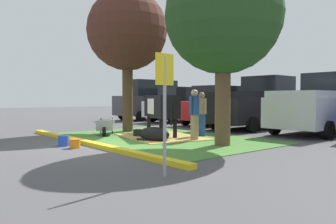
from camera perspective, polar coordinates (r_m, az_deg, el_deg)
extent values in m
plane|color=#4C4C4F|center=(10.15, -10.04, -5.60)|extent=(80.00, 80.00, 0.00)
cube|color=#477A33|center=(11.71, -1.43, -4.44)|extent=(7.73, 5.07, 0.02)
cube|color=yellow|center=(10.27, -13.32, -5.19)|extent=(8.93, 0.24, 0.12)
cube|color=tan|center=(11.88, -1.12, -4.26)|extent=(3.60, 2.97, 0.04)
cylinder|color=#4C3823|center=(13.97, -6.90, 2.86)|extent=(0.43, 0.43, 3.03)
sphere|color=#4C281E|center=(14.24, -6.95, 13.68)|extent=(3.30, 3.30, 3.30)
cylinder|color=brown|center=(9.92, 9.29, 1.80)|extent=(0.46, 0.46, 2.62)
sphere|color=#23471E|center=(10.20, 9.40, 16.01)|extent=(3.42, 3.42, 3.42)
cube|color=black|center=(12.14, -1.19, 0.98)|extent=(2.39, 1.52, 0.80)
cube|color=white|center=(12.29, -1.39, 1.00)|extent=(1.11, 1.01, 0.56)
cylinder|color=black|center=(13.42, -2.78, 1.55)|extent=(0.71, 0.54, 0.58)
cube|color=black|center=(13.73, -3.12, 2.32)|extent=(0.51, 0.41, 0.32)
cube|color=white|center=(13.93, -3.33, 2.16)|extent=(0.19, 0.23, 0.20)
cylinder|color=black|center=(12.95, -3.30, -2.25)|extent=(0.14, 0.14, 0.70)
cylinder|color=black|center=(13.08, -1.22, -2.20)|extent=(0.14, 0.14, 0.70)
cylinder|color=black|center=(11.29, -1.16, -2.95)|extent=(0.14, 0.14, 0.70)
cylinder|color=black|center=(11.44, 1.20, -2.88)|extent=(0.14, 0.14, 0.70)
cylinder|color=black|center=(11.01, 0.56, -0.48)|extent=(0.06, 0.06, 0.70)
ellipsoid|color=black|center=(10.75, -2.39, -3.82)|extent=(1.20, 0.85, 0.48)
cube|color=black|center=(11.07, -5.05, -3.54)|extent=(0.33, 0.29, 0.22)
cube|color=silver|center=(11.14, -5.57, -3.51)|extent=(0.09, 0.12, 0.16)
cylinder|color=black|center=(10.81, -4.48, -4.75)|extent=(0.36, 0.22, 0.10)
cylinder|color=#23478C|center=(12.15, 5.74, -2.30)|extent=(0.26, 0.26, 0.82)
cylinder|color=#9E7F5B|center=(12.11, 5.75, 0.97)|extent=(0.34, 0.34, 0.56)
sphere|color=#8C664C|center=(12.11, 5.76, 2.83)|extent=(0.22, 0.22, 0.22)
cylinder|color=#9E7F5B|center=(11.89, 5.71, 1.08)|extent=(0.09, 0.09, 0.54)
cylinder|color=#9E7F5B|center=(12.33, 5.79, 1.13)|extent=(0.09, 0.09, 0.54)
cylinder|color=#9E7F5B|center=(10.99, 4.53, -2.70)|extent=(0.26, 0.26, 0.86)
cylinder|color=#23478C|center=(10.95, 4.54, 1.09)|extent=(0.34, 0.34, 0.59)
sphere|color=tan|center=(10.95, 4.55, 3.24)|extent=(0.23, 0.23, 0.23)
cylinder|color=#23478C|center=(10.76, 3.92, 1.22)|extent=(0.09, 0.09, 0.56)
cylinder|color=#23478C|center=(11.14, 5.14, 1.26)|extent=(0.09, 0.09, 0.56)
cube|color=gray|center=(12.71, -10.58, -2.16)|extent=(1.08, 1.01, 0.36)
cylinder|color=black|center=(12.23, -10.83, -3.38)|extent=(0.35, 0.29, 0.36)
cylinder|color=black|center=(13.01, -9.46, -3.29)|extent=(0.04, 0.04, 0.24)
cylinder|color=black|center=(13.06, -11.39, -3.28)|extent=(0.04, 0.04, 0.24)
cylinder|color=black|center=(13.32, -9.33, -1.42)|extent=(0.46, 0.34, 0.23)
cylinder|color=black|center=(13.37, -11.21, -1.42)|extent=(0.46, 0.34, 0.23)
cylinder|color=#99999E|center=(5.96, -0.57, -0.74)|extent=(0.06, 0.06, 2.17)
cube|color=yellow|center=(5.98, -0.58, 7.28)|extent=(0.11, 0.44, 0.56)
cylinder|color=blue|center=(10.28, -17.38, -4.73)|extent=(0.30, 0.30, 0.30)
torus|color=blue|center=(10.26, -17.39, -3.90)|extent=(0.32, 0.32, 0.02)
cylinder|color=orange|center=(9.76, -15.57, -5.21)|extent=(0.30, 0.30, 0.26)
torus|color=orange|center=(9.75, -15.57, -4.47)|extent=(0.32, 0.32, 0.02)
cube|color=#3D3D42|center=(21.52, -2.98, 1.15)|extent=(2.05, 4.66, 1.20)
cube|color=black|center=(21.52, -2.99, 4.08)|extent=(1.78, 3.25, 1.00)
cylinder|color=black|center=(23.22, -1.55, -0.23)|extent=(0.24, 0.65, 0.64)
cylinder|color=black|center=(21.80, 1.65, -0.41)|extent=(0.24, 0.65, 0.64)
cylinder|color=black|center=(21.42, -7.70, -0.48)|extent=(0.24, 0.65, 0.64)
cylinder|color=black|center=(19.87, -4.65, -0.70)|extent=(0.24, 0.65, 0.64)
cube|color=silver|center=(19.61, 2.19, 0.58)|extent=(1.94, 4.46, 0.90)
cube|color=black|center=(19.60, 2.20, 3.07)|extent=(1.66, 2.25, 0.80)
cylinder|color=black|center=(21.27, 3.30, -0.48)|extent=(0.24, 0.65, 0.64)
cylinder|color=black|center=(20.03, 6.93, -0.68)|extent=(0.24, 0.65, 0.64)
cylinder|color=black|center=(19.37, -2.71, -0.77)|extent=(0.24, 0.65, 0.64)
cylinder|color=black|center=(18.00, 0.88, -1.02)|extent=(0.24, 0.65, 0.64)
cube|color=red|center=(17.51, 8.39, 0.33)|extent=(1.94, 4.46, 0.90)
cube|color=black|center=(17.50, 8.41, 3.11)|extent=(1.66, 2.25, 0.80)
cylinder|color=black|center=(19.21, 9.08, -0.83)|extent=(0.24, 0.65, 0.64)
cylinder|color=black|center=(18.12, 13.48, -1.06)|extent=(0.24, 0.65, 0.64)
cylinder|color=black|center=(17.10, 2.98, -1.21)|extent=(0.24, 0.65, 0.64)
cylinder|color=black|center=(15.87, 7.54, -1.51)|extent=(0.24, 0.65, 0.64)
cube|color=black|center=(15.86, 14.85, 0.41)|extent=(2.18, 5.46, 1.10)
cube|color=black|center=(16.65, 16.69, 4.10)|extent=(1.90, 1.86, 1.00)
cube|color=black|center=(14.86, 12.27, 2.89)|extent=(1.99, 2.76, 0.24)
cylinder|color=black|center=(17.90, 15.28, -1.13)|extent=(0.24, 0.65, 0.64)
cylinder|color=black|center=(16.89, 20.96, -1.41)|extent=(0.24, 0.65, 0.64)
cylinder|color=black|center=(15.09, 7.95, -1.72)|extent=(0.24, 0.65, 0.64)
cylinder|color=black|center=(13.88, 14.24, -2.14)|extent=(0.24, 0.65, 0.64)
cube|color=silver|center=(14.48, 24.72, 0.08)|extent=(2.18, 5.46, 1.10)
cube|color=black|center=(15.35, 26.22, 4.10)|extent=(1.90, 1.86, 1.00)
cube|color=silver|center=(13.37, 22.66, 2.81)|extent=(1.99, 2.76, 0.24)
cylinder|color=black|center=(16.52, 23.97, -1.55)|extent=(0.24, 0.65, 0.64)
cylinder|color=black|center=(13.41, 17.72, -2.34)|extent=(0.24, 0.65, 0.64)
cylinder|color=black|center=(12.51, 25.61, -2.80)|extent=(0.24, 0.65, 0.64)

